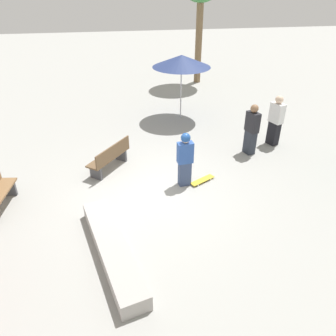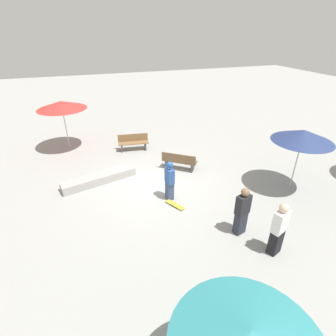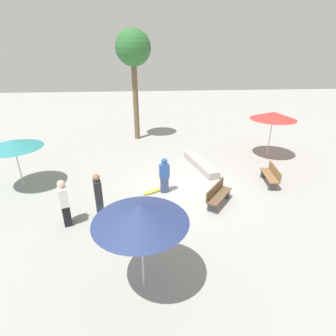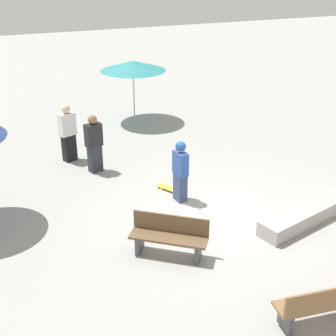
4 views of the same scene
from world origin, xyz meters
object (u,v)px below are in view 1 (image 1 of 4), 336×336
Objects in this scene: skater_main at (185,158)px; shade_umbrella_navy at (182,61)px; skateboard at (202,180)px; bench_far at (110,157)px; bystander_far at (252,130)px; concrete_ledge at (113,249)px; bystander_watching at (276,121)px.

shade_umbrella_navy is at bearing 73.43° from skater_main.
bench_far reaches higher than skateboard.
bystander_far is (2.53, 1.51, -0.02)m from skater_main.
concrete_ledge is 1.90× the size of bystander_far.
bystander_far is (4.60, 3.97, 0.66)m from concrete_ledge.
bystander_watching is (5.64, 0.84, 0.45)m from bench_far.
shade_umbrella_navy is at bearing -157.68° from bystander_watching.
skateboard is 2.60m from bystander_far.
skater_main is 5.25m from shade_umbrella_navy.
bystander_watching is (2.69, -2.95, -1.43)m from shade_umbrella_navy.
shade_umbrella_navy reaches higher than skater_main.
bystander_watching is at bearing 23.03° from skater_main.
bench_far is (0.03, 3.63, 0.24)m from concrete_ledge.
bench_far is 4.60m from bystander_far.
skater_main is at bearing -75.09° from bystander_far.
skateboard is at bearing 43.59° from concrete_ledge.
skateboard is at bearing -76.18° from bench_far.
concrete_ledge is 6.11m from bystander_far.
skateboard is (0.54, 0.03, -0.80)m from skater_main.
shade_umbrella_navy is at bearing 68.20° from concrete_ledge.
skateboard is 5.44m from shade_umbrella_navy.
concrete_ledge reaches higher than skateboard.
bystander_watching is at bearing -43.72° from bench_far.
bench_far is (-2.58, 1.15, 0.37)m from skateboard.
bystander_far is at bearing -84.63° from bystander_watching.
bystander_far is (1.63, -3.46, -1.47)m from shade_umbrella_navy.
shade_umbrella_navy is at bearing -0.03° from bench_far.
bystander_watching reaches higher than skater_main.
concrete_ledge is 3.64m from bench_far.
bystander_watching is (5.66, 4.48, 0.69)m from concrete_ledge.
concrete_ledge is 8.27m from shade_umbrella_navy.
bench_far is at bearing 143.70° from skater_main.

